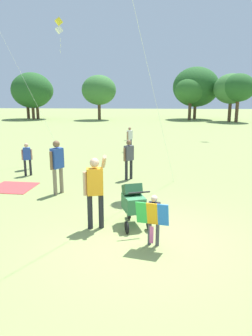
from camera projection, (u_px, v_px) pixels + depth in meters
ground_plane at (143, 240)px, 6.68m from camera, size 120.00×120.00×0.00m
treeline_distant at (126, 89)px, 36.82m from camera, size 28.17×7.86×6.17m
child_with_butterfly_kite at (154, 216)px, 6.28m from camera, size 0.67×0.43×1.08m
person_adult_flyer at (95, 187)px, 7.05m from camera, size 0.55×0.58×1.74m
stroller at (133, 201)px, 7.31m from camera, size 0.74×1.12×1.03m
kite_orange_delta at (59, 27)px, 13.18m from camera, size 2.39×1.31×6.17m
person_sitting_far at (27, 157)px, 11.78m from camera, size 0.38×0.25×1.25m
person_couple_left at (129, 156)px, 11.21m from camera, size 0.37×0.35×1.45m
person_kid_running at (130, 137)px, 16.81m from camera, size 0.32×0.33×1.31m
person_back_turned at (57, 163)px, 9.55m from camera, size 0.39×0.46×1.68m
picnic_blanket at (13, 187)px, 10.39m from camera, size 1.44×1.41×0.02m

